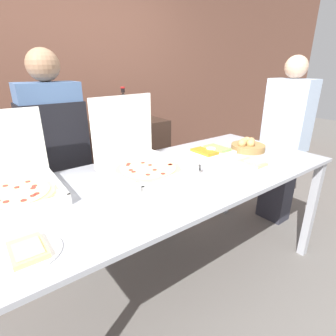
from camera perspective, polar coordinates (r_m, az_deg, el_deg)
The scene contains 14 objects.
ground_plane at distance 2.17m, azimuth -0.00°, elevation -23.68°, with size 16.00×16.00×0.00m, color slate.
brick_wall_behind at distance 3.07m, azimuth -20.63°, elevation 17.46°, with size 10.00×0.06×2.80m.
buffet_table at distance 1.71m, azimuth -0.00°, elevation -4.37°, with size 2.38×0.99×0.88m.
pizza_box_far_right at distance 1.72m, azimuth -5.73°, elevation 1.92°, with size 0.53×0.55×0.47m.
pizza_box_near_right at distance 1.60m, azimuth -30.81°, elevation -2.82°, with size 0.45×0.46×0.43m.
paper_plate_front_right at distance 1.94m, azimuth 17.97°, elevation 0.96°, with size 0.24×0.24×0.03m.
paper_plate_front_center at distance 1.14m, azimuth -28.17°, elevation -15.63°, with size 0.24×0.24×0.03m.
veggie_tray at distance 2.09m, azimuth 9.29°, elevation 3.49°, with size 0.32×0.25×0.05m.
bread_basket at distance 2.26m, azimuth 16.99°, elevation 4.65°, with size 0.27×0.27×0.10m.
sideboard_podium at distance 2.68m, azimuth -8.24°, elevation -1.01°, with size 0.65×0.51×1.06m.
soda_bottle at distance 2.40m, azimuth -9.59°, elevation 12.85°, with size 0.09×0.09×0.31m.
soda_can_silver at distance 2.56m, azimuth -11.09°, elevation 11.61°, with size 0.07×0.07×0.12m.
person_server_vest at distance 2.08m, azimuth -22.96°, elevation 2.58°, with size 0.42×0.24×1.65m.
person_guest_plaid at distance 2.81m, azimuth 23.94°, elevation 5.31°, with size 0.22×0.40×1.63m.
Camera 1 is at (-0.93, -1.22, 1.53)m, focal length 28.00 mm.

